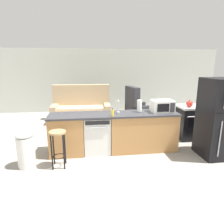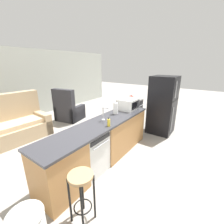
% 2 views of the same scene
% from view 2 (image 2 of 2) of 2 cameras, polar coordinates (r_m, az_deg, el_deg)
% --- Properties ---
extents(ground_plane, '(24.00, 24.00, 0.00)m').
position_cam_2_polar(ground_plane, '(3.41, -5.23, -18.90)').
color(ground_plane, gray).
extents(wall_back, '(10.00, 0.06, 2.60)m').
position_cam_2_polar(wall_back, '(6.49, -33.57, 8.43)').
color(wall_back, beige).
rests_on(wall_back, ground_plane).
extents(kitchen_counter, '(2.94, 0.66, 0.90)m').
position_cam_2_polar(kitchen_counter, '(3.34, -2.73, -11.16)').
color(kitchen_counter, '#B77F47').
rests_on(kitchen_counter, ground_plane).
extents(dishwasher, '(0.58, 0.61, 0.84)m').
position_cam_2_polar(dishwasher, '(3.02, -8.61, -14.72)').
color(dishwasher, silver).
rests_on(dishwasher, ground_plane).
extents(stove_range, '(0.76, 0.68, 0.90)m').
position_cam_2_polar(stove_range, '(5.24, 6.73, 0.13)').
color(stove_range, black).
rests_on(stove_range, ground_plane).
extents(refrigerator, '(0.72, 0.73, 1.71)m').
position_cam_2_polar(refrigerator, '(4.73, 18.65, 2.46)').
color(refrigerator, black).
rests_on(refrigerator, ground_plane).
extents(microwave, '(0.50, 0.37, 0.28)m').
position_cam_2_polar(microwave, '(3.92, 6.51, 2.99)').
color(microwave, white).
rests_on(microwave, kitchen_counter).
extents(sink_faucet, '(0.07, 0.18, 0.30)m').
position_cam_2_polar(sink_faucet, '(3.10, -3.18, -1.12)').
color(sink_faucet, silver).
rests_on(sink_faucet, kitchen_counter).
extents(paper_towel_roll, '(0.14, 0.14, 0.28)m').
position_cam_2_polar(paper_towel_roll, '(3.52, 1.35, 1.35)').
color(paper_towel_roll, '#4C4C51').
rests_on(paper_towel_roll, kitchen_counter).
extents(soap_bottle, '(0.06, 0.06, 0.18)m').
position_cam_2_polar(soap_bottle, '(2.86, -1.26, -4.02)').
color(soap_bottle, yellow).
rests_on(soap_bottle, kitchen_counter).
extents(kettle, '(0.21, 0.17, 0.19)m').
position_cam_2_polar(kettle, '(4.90, 7.31, 5.34)').
color(kettle, red).
rests_on(kettle, stove_range).
extents(bar_stool, '(0.32, 0.32, 0.74)m').
position_cam_2_polar(bar_stool, '(2.17, -11.59, -26.47)').
color(bar_stool, tan).
rests_on(bar_stool, ground_plane).
extents(couch, '(2.04, 0.99, 1.27)m').
position_cam_2_polar(couch, '(4.97, -35.08, -4.87)').
color(couch, tan).
rests_on(couch, ground_plane).
extents(armchair, '(0.96, 1.00, 1.20)m').
position_cam_2_polar(armchair, '(5.83, -16.31, 0.30)').
color(armchair, '#2D2D33').
rests_on(armchair, ground_plane).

